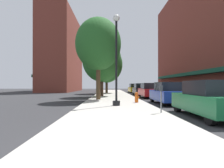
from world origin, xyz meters
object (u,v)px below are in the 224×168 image
object	(u,v)px
tree_mid	(107,64)
car_red	(149,91)
car_green	(208,99)
parking_meter_near	(161,95)
tree_far	(102,60)
tree_near	(98,44)
car_black	(140,89)
car_blue	(167,93)
fire_hydrant	(137,97)
lamppost	(116,58)
car_yellow	(134,88)

from	to	relation	value
tree_mid	car_red	distance (m)	11.31
car_green	parking_meter_near	bearing A→B (deg)	163.45
tree_far	car_green	bearing A→B (deg)	-68.51
tree_near	tree_far	xyz separation A→B (m)	(0.09, 5.12, -0.70)
tree_far	car_green	world-z (taller)	tree_far
car_green	car_black	size ratio (longest dim) A/B	1.00
car_blue	car_black	bearing A→B (deg)	88.64
parking_meter_near	tree_mid	size ratio (longest dim) A/B	0.17
car_blue	car_red	size ratio (longest dim) A/B	1.00
tree_far	tree_near	bearing A→B (deg)	-91.05
tree_mid	tree_far	distance (m)	7.97
fire_hydrant	tree_far	bearing A→B (deg)	110.42
car_red	car_green	bearing A→B (deg)	-90.73
lamppost	car_green	world-z (taller)	lamppost
lamppost	car_green	size ratio (longest dim) A/B	1.37
car_yellow	tree_mid	bearing A→B (deg)	-150.94
tree_near	car_yellow	distance (m)	17.23
lamppost	car_yellow	distance (m)	21.10
parking_meter_near	car_green	distance (m)	2.05
tree_mid	car_black	size ratio (longest dim) A/B	1.78
tree_mid	car_green	bearing A→B (deg)	-77.22
fire_hydrant	parking_meter_near	bearing A→B (deg)	-85.08
tree_mid	car_green	world-z (taller)	tree_mid
tree_near	tree_mid	bearing A→B (deg)	87.54
car_green	car_black	distance (m)	17.81
car_blue	car_red	world-z (taller)	same
parking_meter_near	car_blue	size ratio (longest dim) A/B	0.30
tree_far	car_red	size ratio (longest dim) A/B	1.63
lamppost	parking_meter_near	world-z (taller)	lamppost
fire_hydrant	car_red	size ratio (longest dim) A/B	0.18
tree_near	car_green	world-z (taller)	tree_near
tree_near	tree_far	distance (m)	5.16
parking_meter_near	tree_mid	xyz separation A→B (m)	(-2.94, 20.95, 3.83)
car_red	car_black	world-z (taller)	same
lamppost	tree_far	xyz separation A→B (m)	(-1.38, 9.94, 1.27)
car_yellow	car_red	bearing A→B (deg)	-89.71
fire_hydrant	car_blue	xyz separation A→B (m)	(2.38, 0.10, 0.29)
tree_mid	car_yellow	distance (m)	6.85
tree_far	car_green	size ratio (longest dim) A/B	1.63
car_blue	tree_near	bearing A→B (deg)	151.60
tree_near	tree_far	world-z (taller)	tree_near
parking_meter_near	tree_near	world-z (taller)	tree_near
tree_near	parking_meter_near	bearing A→B (deg)	-66.04
car_yellow	lamppost	bearing A→B (deg)	-100.66
lamppost	tree_mid	world-z (taller)	tree_mid
parking_meter_near	car_red	xyz separation A→B (m)	(1.95, 11.55, -0.14)
car_yellow	tree_far	bearing A→B (deg)	-116.45
tree_far	car_yellow	bearing A→B (deg)	63.26
fire_hydrant	car_red	bearing A→B (deg)	70.05
parking_meter_near	car_black	size ratio (longest dim) A/B	0.30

